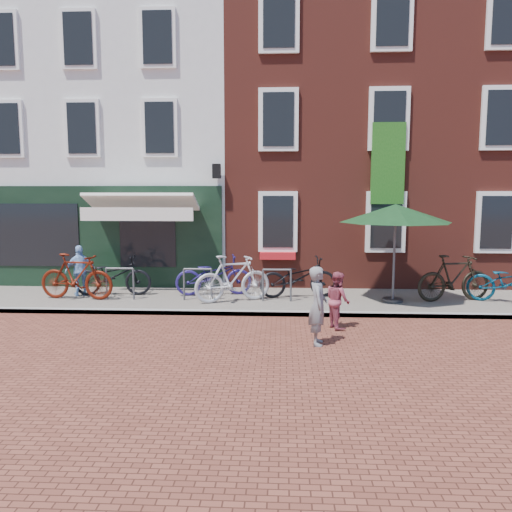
# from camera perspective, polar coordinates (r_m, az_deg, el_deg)

# --- Properties ---
(ground) EXTENTS (80.00, 80.00, 0.00)m
(ground) POSITION_cam_1_polar(r_m,az_deg,el_deg) (11.77, -0.19, -6.75)
(ground) COLOR brown
(sidewalk) EXTENTS (24.00, 3.00, 0.10)m
(sidewalk) POSITION_cam_1_polar(r_m,az_deg,el_deg) (13.20, 4.53, -5.01)
(sidewalk) COLOR slate
(sidewalk) RESTS_ON ground
(building_stucco) EXTENTS (8.00, 8.00, 9.00)m
(building_stucco) POSITION_cam_1_polar(r_m,az_deg,el_deg) (19.32, -14.29, 11.91)
(building_stucco) COLOR silver
(building_stucco) RESTS_ON ground
(building_brick_mid) EXTENTS (6.00, 8.00, 10.00)m
(building_brick_mid) POSITION_cam_1_polar(r_m,az_deg,el_deg) (18.58, 7.41, 13.82)
(building_brick_mid) COLOR maroon
(building_brick_mid) RESTS_ON ground
(building_brick_right) EXTENTS (6.00, 8.00, 10.00)m
(building_brick_right) POSITION_cam_1_polar(r_m,az_deg,el_deg) (19.94, 25.32, 12.74)
(building_brick_right) COLOR maroon
(building_brick_right) RESTS_ON ground
(parasol) EXTENTS (2.75, 2.75, 2.54)m
(parasol) POSITION_cam_1_polar(r_m,az_deg,el_deg) (13.01, 15.34, 5.00)
(parasol) COLOR #4C4C4F
(parasol) RESTS_ON sidewalk
(woman) EXTENTS (0.36, 0.54, 1.47)m
(woman) POSITION_cam_1_polar(r_m,az_deg,el_deg) (9.56, 6.94, -5.54)
(woman) COLOR slate
(woman) RESTS_ON ground
(boy) EXTENTS (0.61, 0.69, 1.19)m
(boy) POSITION_cam_1_polar(r_m,az_deg,el_deg) (10.80, 9.13, -4.87)
(boy) COLOR #9C4051
(boy) RESTS_ON ground
(cafe_person) EXTENTS (0.84, 0.71, 1.34)m
(cafe_person) POSITION_cam_1_polar(r_m,az_deg,el_deg) (14.23, -19.02, -1.55)
(cafe_person) COLOR #8EB8E7
(cafe_person) RESTS_ON sidewalk
(bicycle_0) EXTENTS (2.08, 0.91, 1.06)m
(bicycle_0) POSITION_cam_1_polar(r_m,az_deg,el_deg) (14.05, -15.71, -2.11)
(bicycle_0) COLOR black
(bicycle_0) RESTS_ON sidewalk
(bicycle_1) EXTENTS (2.01, 0.77, 1.18)m
(bicycle_1) POSITION_cam_1_polar(r_m,az_deg,el_deg) (13.80, -19.43, -2.17)
(bicycle_1) COLOR #4E1206
(bicycle_1) RESTS_ON sidewalk
(bicycle_2) EXTENTS (2.12, 1.07, 1.06)m
(bicycle_2) POSITION_cam_1_polar(r_m,az_deg,el_deg) (13.61, -4.76, -2.16)
(bicycle_2) COLOR navy
(bicycle_2) RESTS_ON sidewalk
(bicycle_3) EXTENTS (2.02, 1.27, 1.18)m
(bicycle_3) POSITION_cam_1_polar(r_m,az_deg,el_deg) (12.72, -2.62, -2.53)
(bicycle_3) COLOR #B9B8BB
(bicycle_3) RESTS_ON sidewalk
(bicycle_4) EXTENTS (2.11, 1.04, 1.06)m
(bicycle_4) POSITION_cam_1_polar(r_m,az_deg,el_deg) (13.30, 4.72, -2.37)
(bicycle_4) COLOR black
(bicycle_4) RESTS_ON sidewalk
(bicycle_5) EXTENTS (2.04, 1.00, 1.18)m
(bicycle_5) POSITION_cam_1_polar(r_m,az_deg,el_deg) (13.72, 21.24, -2.30)
(bicycle_5) COLOR black
(bicycle_5) RESTS_ON sidewalk
(bicycle_6) EXTENTS (2.14, 1.43, 1.06)m
(bicycle_6) POSITION_cam_1_polar(r_m,az_deg,el_deg) (14.04, 26.57, -2.61)
(bicycle_6) COLOR #05344C
(bicycle_6) RESTS_ON sidewalk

